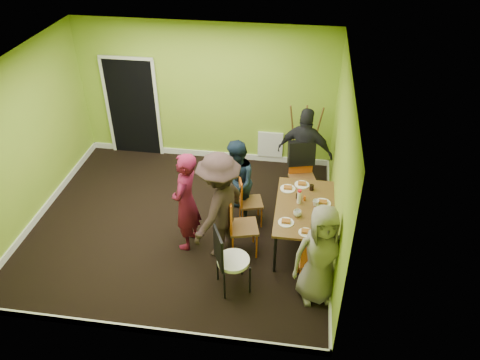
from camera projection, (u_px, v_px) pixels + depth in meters
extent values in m
plane|color=black|center=(182.00, 224.00, 8.00)|extent=(5.00, 5.00, 0.00)
cube|color=#89B42E|center=(205.00, 94.00, 9.03)|extent=(5.00, 0.04, 2.80)
cube|color=#89B42E|center=(125.00, 256.00, 5.37)|extent=(5.00, 0.04, 2.80)
cube|color=#89B42E|center=(24.00, 142.00, 7.50)|extent=(0.04, 4.50, 2.80)
cube|color=#89B42E|center=(340.00, 167.00, 6.90)|extent=(0.04, 4.50, 2.80)
cube|color=white|center=(167.00, 67.00, 6.40)|extent=(5.00, 4.50, 0.04)
cube|color=black|center=(133.00, 108.00, 9.40)|extent=(1.00, 0.05, 2.04)
cube|color=white|center=(270.00, 145.00, 9.42)|extent=(0.50, 0.04, 0.55)
cylinder|color=black|center=(275.00, 254.00, 6.88)|extent=(0.04, 0.04, 0.71)
cylinder|color=black|center=(328.00, 260.00, 6.79)|extent=(0.04, 0.04, 0.71)
cylinder|color=black|center=(282.00, 198.00, 8.01)|extent=(0.04, 0.04, 0.71)
cylinder|color=black|center=(328.00, 202.00, 7.91)|extent=(0.04, 0.04, 0.71)
cube|color=brown|center=(305.00, 208.00, 7.19)|extent=(0.90, 1.50, 0.04)
cylinder|color=orange|center=(240.00, 207.00, 8.04)|extent=(0.02, 0.02, 0.42)
cylinder|color=orange|center=(243.00, 219.00, 7.78)|extent=(0.02, 0.02, 0.42)
cylinder|color=orange|center=(258.00, 206.00, 8.08)|extent=(0.02, 0.02, 0.42)
cylinder|color=orange|center=(261.00, 217.00, 7.82)|extent=(0.02, 0.02, 0.42)
cube|color=brown|center=(251.00, 202.00, 7.81)|extent=(0.46, 0.46, 0.04)
cube|color=orange|center=(240.00, 191.00, 7.65)|extent=(0.12, 0.35, 0.47)
cylinder|color=orange|center=(231.00, 232.00, 7.46)|extent=(0.03, 0.03, 0.49)
cylinder|color=orange|center=(233.00, 248.00, 7.16)|extent=(0.03, 0.03, 0.49)
cylinder|color=orange|center=(253.00, 231.00, 7.49)|extent=(0.03, 0.03, 0.49)
cylinder|color=orange|center=(257.00, 246.00, 7.19)|extent=(0.03, 0.03, 0.49)
cube|color=brown|center=(244.00, 227.00, 7.18)|extent=(0.53, 0.53, 0.04)
cube|color=orange|center=(230.00, 213.00, 7.00)|extent=(0.13, 0.41, 0.54)
cylinder|color=orange|center=(310.00, 185.00, 8.51)|extent=(0.03, 0.03, 0.50)
cylinder|color=orange|center=(289.00, 187.00, 8.48)|extent=(0.03, 0.03, 0.50)
cylinder|color=orange|center=(315.00, 198.00, 8.20)|extent=(0.03, 0.03, 0.50)
cylinder|color=orange|center=(294.00, 199.00, 8.17)|extent=(0.03, 0.03, 0.50)
cube|color=brown|center=(303.00, 180.00, 8.20)|extent=(0.55, 0.55, 0.04)
cube|color=orange|center=(301.00, 160.00, 8.20)|extent=(0.42, 0.14, 0.56)
cylinder|color=orange|center=(300.00, 278.00, 6.67)|extent=(0.03, 0.03, 0.44)
cylinder|color=orange|center=(323.00, 279.00, 6.66)|extent=(0.03, 0.03, 0.44)
cylinder|color=orange|center=(299.00, 262.00, 6.94)|extent=(0.03, 0.03, 0.44)
cylinder|color=orange|center=(321.00, 263.00, 6.93)|extent=(0.03, 0.03, 0.44)
cube|color=brown|center=(312.00, 260.00, 6.68)|extent=(0.42, 0.42, 0.04)
cube|color=orange|center=(315.00, 255.00, 6.38)|extent=(0.37, 0.06, 0.49)
cylinder|color=black|center=(218.00, 268.00, 6.81)|extent=(0.03, 0.03, 0.49)
cylinder|color=black|center=(224.00, 286.00, 6.51)|extent=(0.03, 0.03, 0.49)
cylinder|color=black|center=(242.00, 262.00, 6.90)|extent=(0.03, 0.03, 0.49)
cylinder|color=black|center=(250.00, 280.00, 6.61)|extent=(0.03, 0.03, 0.49)
cylinder|color=white|center=(233.00, 261.00, 6.56)|extent=(0.46, 0.46, 0.05)
cube|color=black|center=(218.00, 249.00, 6.35)|extent=(0.21, 0.39, 0.55)
cylinder|color=brown|center=(294.00, 139.00, 8.86)|extent=(0.22, 0.36, 1.54)
cylinder|color=brown|center=(315.00, 141.00, 8.82)|extent=(0.22, 0.36, 1.54)
cylinder|color=brown|center=(304.00, 146.00, 8.66)|extent=(0.03, 0.35, 1.50)
cube|color=brown|center=(304.00, 143.00, 8.83)|extent=(0.41, 0.04, 0.04)
cylinder|color=white|center=(288.00, 189.00, 7.56)|extent=(0.25, 0.25, 0.01)
cylinder|color=white|center=(286.00, 222.00, 6.86)|extent=(0.24, 0.24, 0.01)
cylinder|color=white|center=(302.00, 185.00, 7.65)|extent=(0.24, 0.24, 0.01)
cylinder|color=white|center=(306.00, 233.00, 6.67)|extent=(0.21, 0.21, 0.01)
cylinder|color=white|center=(323.00, 203.00, 7.24)|extent=(0.26, 0.26, 0.01)
cylinder|color=white|center=(324.00, 220.00, 6.91)|extent=(0.26, 0.26, 0.01)
cylinder|color=white|center=(299.00, 197.00, 7.20)|extent=(0.06, 0.06, 0.21)
cylinder|color=blue|center=(322.00, 214.00, 6.85)|extent=(0.08, 0.08, 0.22)
cylinder|color=orange|center=(305.00, 198.00, 7.30)|extent=(0.04, 0.04, 0.07)
cylinder|color=black|center=(298.00, 196.00, 7.33)|extent=(0.06, 0.06, 0.09)
cylinder|color=black|center=(312.00, 188.00, 7.51)|extent=(0.07, 0.07, 0.09)
cylinder|color=black|center=(317.00, 224.00, 6.76)|extent=(0.07, 0.07, 0.09)
imported|color=white|center=(297.00, 213.00, 6.97)|extent=(0.12, 0.12, 0.10)
imported|color=white|center=(316.00, 203.00, 7.18)|extent=(0.10, 0.10, 0.09)
imported|color=maroon|center=(186.00, 202.00, 7.13)|extent=(0.48, 0.66, 1.68)
imported|color=#13212F|center=(236.00, 182.00, 7.73)|extent=(0.74, 0.85, 1.49)
imported|color=#2E1F1E|center=(219.00, 207.00, 6.94)|extent=(1.05, 1.32, 1.79)
imported|color=black|center=(305.00, 153.00, 8.30)|extent=(1.06, 0.62, 1.70)
imported|color=gray|center=(321.00, 255.00, 6.26)|extent=(0.86, 0.66, 1.56)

